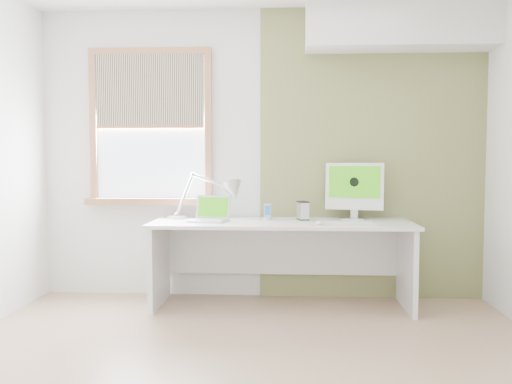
# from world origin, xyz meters

# --- Properties ---
(room) EXTENTS (4.04, 3.54, 2.64)m
(room) POSITION_xyz_m (0.00, 0.00, 1.30)
(room) COLOR tan
(room) RESTS_ON ground
(accent_wall) EXTENTS (2.00, 0.02, 2.60)m
(accent_wall) POSITION_xyz_m (1.00, 1.74, 1.30)
(accent_wall) COLOR olive
(accent_wall) RESTS_ON room
(soffit) EXTENTS (1.60, 0.40, 0.42)m
(soffit) POSITION_xyz_m (1.20, 1.57, 2.40)
(soffit) COLOR white
(soffit) RESTS_ON room
(window) EXTENTS (1.20, 0.14, 1.42)m
(window) POSITION_xyz_m (-1.00, 1.71, 1.54)
(window) COLOR #AD6A45
(window) RESTS_ON room
(desk) EXTENTS (2.20, 0.70, 0.73)m
(desk) POSITION_xyz_m (0.20, 1.44, 0.53)
(desk) COLOR silver
(desk) RESTS_ON room
(desk_lamp) EXTENTS (0.74, 0.30, 0.41)m
(desk_lamp) POSITION_xyz_m (-0.33, 1.59, 0.95)
(desk_lamp) COLOR silver
(desk_lamp) RESTS_ON desk
(laptop) EXTENTS (0.36, 0.31, 0.22)m
(laptop) POSITION_xyz_m (-0.41, 1.37, 0.78)
(laptop) COLOR silver
(laptop) RESTS_ON desk
(phone_dock) EXTENTS (0.09, 0.09, 0.14)m
(phone_dock) POSITION_xyz_m (0.07, 1.51, 0.77)
(phone_dock) COLOR silver
(phone_dock) RESTS_ON desk
(external_drive) EXTENTS (0.11, 0.14, 0.16)m
(external_drive) POSITION_xyz_m (0.38, 1.51, 0.81)
(external_drive) COLOR silver
(external_drive) RESTS_ON desk
(imac) EXTENTS (0.51, 0.21, 0.49)m
(imac) POSITION_xyz_m (0.83, 1.60, 1.01)
(imac) COLOR silver
(imac) RESTS_ON desk
(keyboard) EXTENTS (0.43, 0.12, 0.02)m
(keyboard) POSITION_xyz_m (0.73, 1.22, 0.74)
(keyboard) COLOR white
(keyboard) RESTS_ON desk
(mouse) EXTENTS (0.06, 0.11, 0.03)m
(mouse) POSITION_xyz_m (0.50, 1.19, 0.75)
(mouse) COLOR white
(mouse) RESTS_ON desk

